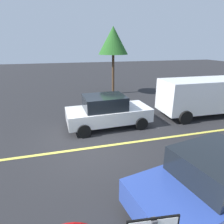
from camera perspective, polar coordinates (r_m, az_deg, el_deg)
ground_plane at (r=8.09m, az=-5.69°, el=-10.71°), size 80.00×80.00×0.00m
lane_marking_centre at (r=8.99m, az=13.70°, el=-7.88°), size 28.00×0.16×0.01m
white_van at (r=12.49m, az=26.08°, el=4.68°), size 5.25×2.37×2.20m
car_white_crossing at (r=9.73m, az=-1.39°, el=0.22°), size 4.36×2.21×1.67m
car_blue_behind_van at (r=5.63m, az=27.62°, el=-18.40°), size 4.36×2.70×1.64m
tree_left_verge at (r=16.22m, az=0.36°, el=20.76°), size 2.43×2.43×5.48m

